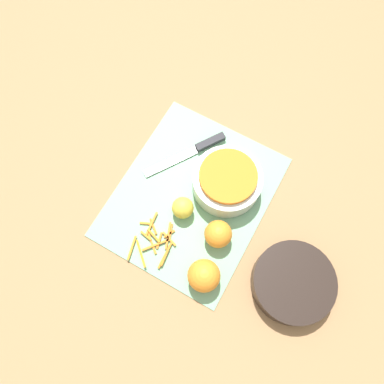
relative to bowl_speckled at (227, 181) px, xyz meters
The scene contains 9 objects.
ground_plane 0.10m from the bowl_speckled, 43.12° to the right, with size 4.00×4.00×0.00m, color #9E754C.
cutting_board 0.10m from the bowl_speckled, 43.12° to the right, with size 0.45×0.37×0.01m.
bowl_speckled is the anchor object (origin of this frame).
bowl_dark 0.30m from the bowl_speckled, 60.03° to the left, with size 0.20×0.20×0.05m.
knife 0.13m from the bowl_speckled, 118.31° to the right, with size 0.22×0.15×0.02m.
orange_left 0.14m from the bowl_speckled, 18.76° to the left, with size 0.07×0.07×0.07m.
orange_right 0.25m from the bowl_speckled, 14.80° to the left, with size 0.08×0.08×0.08m.
lemon 0.13m from the bowl_speckled, 29.93° to the right, with size 0.06×0.06×0.06m.
peel_pile 0.24m from the bowl_speckled, 21.42° to the right, with size 0.14×0.11×0.01m.
Camera 1 is at (0.28, 0.15, 0.94)m, focal length 35.00 mm.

